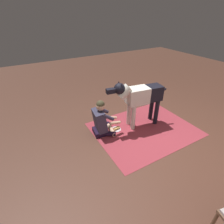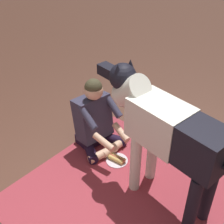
% 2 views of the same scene
% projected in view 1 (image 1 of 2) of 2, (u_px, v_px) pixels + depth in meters
% --- Properties ---
extents(ground_plane, '(15.88, 15.88, 0.00)m').
position_uv_depth(ground_plane, '(146.00, 132.00, 4.32)').
color(ground_plane, '#513023').
extents(area_rug, '(2.42, 1.93, 0.01)m').
position_uv_depth(area_rug, '(144.00, 129.00, 4.41)').
color(area_rug, '#9D333E').
rests_on(area_rug, ground).
extents(person_sitting_on_floor, '(0.67, 0.57, 0.88)m').
position_uv_depth(person_sitting_on_floor, '(102.00, 120.00, 4.10)').
color(person_sitting_on_floor, black).
rests_on(person_sitting_on_floor, ground).
extents(large_dog, '(1.59, 0.45, 1.25)m').
position_uv_depth(large_dog, '(140.00, 97.00, 4.18)').
color(large_dog, silver).
rests_on(large_dog, ground).
extents(hot_dog_on_plate, '(0.25, 0.25, 0.06)m').
position_uv_depth(hot_dog_on_plate, '(116.00, 129.00, 4.39)').
color(hot_dog_on_plate, silver).
rests_on(hot_dog_on_plate, ground).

